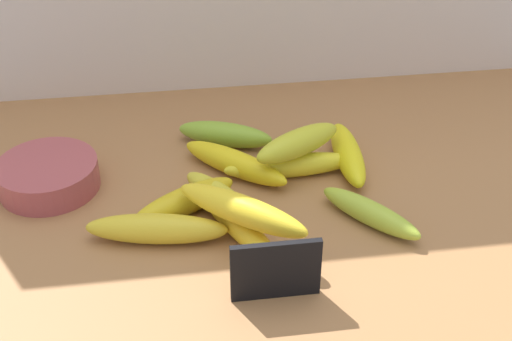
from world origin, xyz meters
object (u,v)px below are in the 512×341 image
at_px(banana_7, 348,154).
at_px(banana_10, 298,143).
at_px(banana_4, 291,165).
at_px(banana_8, 225,134).
at_px(banana_3, 239,226).
at_px(banana_6, 370,213).
at_px(chalkboard_sign, 276,272).
at_px(banana_5, 184,201).
at_px(banana_1, 157,229).
at_px(banana_9, 242,210).
at_px(banana_2, 222,198).
at_px(banana_0, 235,163).
at_px(fruit_bowl, 48,175).

bearing_deg(banana_7, banana_10, -169.23).
bearing_deg(banana_4, banana_8, 132.17).
xyz_separation_m(banana_3, banana_6, (0.18, 0.00, 0.00)).
relative_size(chalkboard_sign, banana_4, 0.54).
bearing_deg(banana_5, banana_1, -124.99).
bearing_deg(banana_10, banana_7, 10.77).
bearing_deg(chalkboard_sign, banana_9, 104.51).
height_order(banana_1, banana_2, banana_1).
xyz_separation_m(chalkboard_sign, banana_3, (-0.03, 0.12, -0.02)).
relative_size(banana_0, banana_2, 1.20).
height_order(banana_8, banana_9, banana_9).
height_order(banana_3, banana_10, banana_10).
bearing_deg(chalkboard_sign, banana_2, 104.47).
relative_size(chalkboard_sign, banana_2, 0.71).
xyz_separation_m(fruit_bowl, banana_0, (0.28, -0.00, -0.00)).
relative_size(banana_0, banana_9, 0.96).
xyz_separation_m(banana_1, banana_4, (0.21, 0.13, -0.00)).
height_order(banana_4, banana_6, banana_4).
bearing_deg(banana_6, fruit_bowl, 161.81).
height_order(banana_1, banana_5, banana_1).
distance_m(chalkboard_sign, fruit_bowl, 0.40).
xyz_separation_m(banana_0, banana_8, (-0.01, 0.08, 0.00)).
xyz_separation_m(banana_1, banana_10, (0.21, 0.13, 0.04)).
xyz_separation_m(banana_0, banana_1, (-0.12, -0.14, 0.00)).
xyz_separation_m(banana_5, banana_7, (0.26, 0.09, 0.00)).
distance_m(banana_4, banana_7, 0.09).
distance_m(banana_6, banana_7, 0.14).
height_order(banana_2, banana_6, banana_2).
distance_m(banana_0, banana_4, 0.09).
height_order(chalkboard_sign, banana_6, chalkboard_sign).
height_order(banana_0, banana_2, banana_0).
xyz_separation_m(chalkboard_sign, banana_8, (-0.03, 0.35, -0.02)).
bearing_deg(banana_4, banana_6, -55.73).
height_order(banana_5, banana_8, same).
distance_m(banana_2, banana_6, 0.21).
height_order(banana_3, banana_4, banana_4).
height_order(banana_0, banana_6, banana_0).
bearing_deg(banana_1, banana_9, -8.71).
xyz_separation_m(banana_4, banana_8, (-0.09, 0.10, 0.00)).
xyz_separation_m(fruit_bowl, banana_2, (0.25, -0.09, -0.00)).
height_order(chalkboard_sign, fruit_bowl, chalkboard_sign).
bearing_deg(fruit_bowl, banana_0, -0.61).
bearing_deg(chalkboard_sign, banana_8, 94.12).
bearing_deg(banana_4, fruit_bowl, 177.02).
distance_m(banana_8, banana_9, 0.25).
relative_size(banana_2, banana_4, 0.76).
bearing_deg(banana_2, banana_9, -75.59).
bearing_deg(banana_9, banana_3, 102.84).
bearing_deg(banana_9, banana_0, 86.90).
height_order(chalkboard_sign, banana_9, chalkboard_sign).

